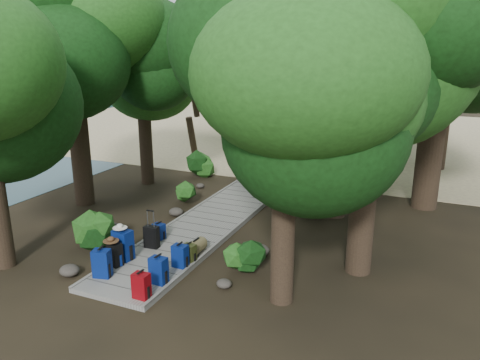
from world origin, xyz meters
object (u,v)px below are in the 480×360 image
at_px(backpack_left_c, 123,243).
at_px(sun_lounger, 356,155).
at_px(backpack_left_b, 115,253).
at_px(backpack_left_d, 159,230).
at_px(backpack_left_a, 102,262).
at_px(kayak, 252,144).
at_px(backpack_right_b, 159,269).
at_px(suitcase_on_boardwalk, 152,237).
at_px(lone_suitcase_on_sand, 297,157).
at_px(duffel_right_khaki, 196,247).
at_px(backpack_right_a, 141,284).
at_px(backpack_right_c, 180,255).
at_px(backpack_right_d, 189,252).

distance_m(backpack_left_c, sun_lounger, 13.63).
height_order(backpack_left_b, backpack_left_d, backpack_left_b).
xyz_separation_m(backpack_left_a, kayak, (-2.25, 14.83, -0.31)).
distance_m(backpack_right_b, suitcase_on_boardwalk, 1.98).
bearing_deg(lone_suitcase_on_sand, backpack_left_b, -90.94).
height_order(backpack_left_a, suitcase_on_boardwalk, backpack_left_a).
xyz_separation_m(duffel_right_khaki, kayak, (-3.63, 12.84, -0.12)).
bearing_deg(kayak, backpack_right_a, -83.13).
height_order(backpack_right_b, lone_suitcase_on_sand, backpack_right_b).
relative_size(backpack_left_b, backpack_right_b, 0.93).
bearing_deg(backpack_right_b, lone_suitcase_on_sand, 95.10).
height_order(backpack_right_c, backpack_right_d, backpack_right_c).
bearing_deg(backpack_left_d, backpack_left_a, -79.30).
height_order(backpack_right_a, backpack_right_d, backpack_right_a).
xyz_separation_m(backpack_left_d, backpack_right_c, (1.41, -1.24, 0.07)).
height_order(backpack_left_c, backpack_left_d, backpack_left_c).
relative_size(duffel_right_khaki, lone_suitcase_on_sand, 0.75).
relative_size(backpack_right_c, duffel_right_khaki, 1.16).
distance_m(backpack_right_b, backpack_right_c, 0.89).
bearing_deg(lone_suitcase_on_sand, duffel_right_khaki, -83.41).
bearing_deg(duffel_right_khaki, backpack_left_b, -134.83).
xyz_separation_m(backpack_right_c, suitcase_on_boardwalk, (-1.26, 0.67, -0.01)).
bearing_deg(backpack_left_d, duffel_right_khaki, -5.88).
height_order(backpack_left_b, kayak, backpack_left_b).
bearing_deg(backpack_left_a, suitcase_on_boardwalk, 71.77).
bearing_deg(lone_suitcase_on_sand, kayak, 145.85).
distance_m(backpack_left_c, backpack_right_c, 1.53).
distance_m(backpack_right_a, lone_suitcase_on_sand, 12.69).
height_order(backpack_right_c, suitcase_on_boardwalk, backpack_right_c).
height_order(backpack_left_d, kayak, backpack_left_d).
relative_size(backpack_right_b, suitcase_on_boardwalk, 1.15).
bearing_deg(backpack_left_c, duffel_right_khaki, 42.54).
height_order(backpack_left_b, backpack_right_c, backpack_left_b).
distance_m(backpack_right_a, backpack_right_c, 1.59).
bearing_deg(suitcase_on_boardwalk, backpack_right_c, -31.99).
relative_size(backpack_right_b, lone_suitcase_on_sand, 0.98).
xyz_separation_m(backpack_left_d, lone_suitcase_on_sand, (0.99, 9.85, 0.01)).
bearing_deg(backpack_right_d, backpack_left_c, -151.73).
height_order(backpack_left_b, lone_suitcase_on_sand, backpack_left_b).
bearing_deg(backpack_right_c, kayak, 107.44).
xyz_separation_m(backpack_left_a, backpack_right_d, (1.45, 1.50, -0.12)).
relative_size(suitcase_on_boardwalk, kayak, 0.19).
relative_size(backpack_left_a, backpack_left_d, 1.53).
xyz_separation_m(backpack_left_b, suitcase_on_boardwalk, (0.23, 1.23, -0.02)).
xyz_separation_m(backpack_right_d, suitcase_on_boardwalk, (-1.31, 0.32, 0.05)).
bearing_deg(suitcase_on_boardwalk, lone_suitcase_on_sand, 81.20).
distance_m(backpack_left_a, duffel_right_khaki, 2.43).
bearing_deg(sun_lounger, kayak, 177.73).
relative_size(backpack_right_b, backpack_right_d, 1.40).
xyz_separation_m(backpack_right_d, sun_lounger, (1.87, 12.63, -0.08)).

